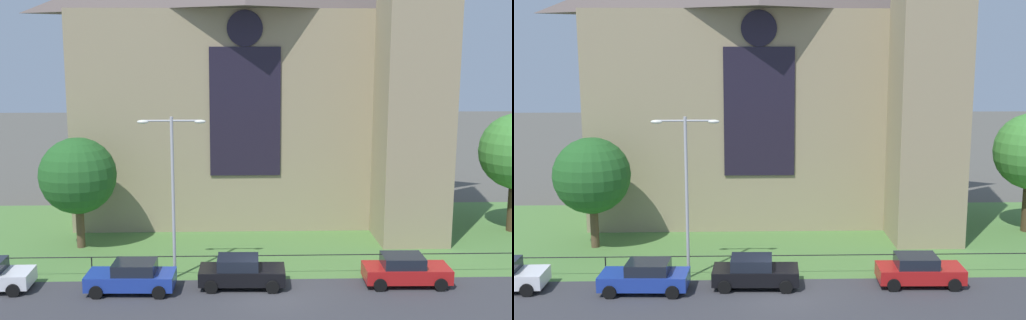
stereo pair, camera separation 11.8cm
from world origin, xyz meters
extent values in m
plane|color=#56544C|center=(0.00, 10.00, 0.00)|extent=(160.00, 160.00, 0.00)
cube|color=#38383D|center=(0.00, -2.00, 0.00)|extent=(120.00, 8.00, 0.01)
cube|color=#517F3D|center=(0.00, 8.00, 0.00)|extent=(120.00, 20.00, 0.01)
cube|color=tan|center=(-1.00, 16.66, 7.00)|extent=(22.00, 12.00, 14.00)
cube|color=black|center=(-1.00, 10.61, 7.70)|extent=(4.40, 0.16, 8.00)
cylinder|color=black|center=(-1.00, 10.61, 12.80)|extent=(2.20, 0.15, 2.20)
cube|color=tan|center=(9.00, 8.66, 9.00)|extent=(4.00, 4.00, 18.00)
cylinder|color=black|center=(-1.00, 2.50, 1.10)|extent=(31.82, 0.05, 0.05)
cylinder|color=black|center=(-8.95, 2.50, 0.55)|extent=(0.07, 0.07, 1.10)
cylinder|color=black|center=(-1.00, 2.50, 0.55)|extent=(0.06, 0.07, 1.10)
cylinder|color=black|center=(6.96, 2.50, 0.55)|extent=(0.06, 0.07, 1.10)
cylinder|color=brown|center=(-10.75, 7.68, 1.32)|extent=(0.47, 0.47, 2.65)
sphere|color=#235B23|center=(-10.75, 7.68, 4.32)|extent=(4.45, 4.45, 4.45)
cylinder|color=#B2B2B7|center=(-4.73, 2.40, 4.14)|extent=(0.16, 0.16, 8.28)
cylinder|color=#B2B2B7|center=(-5.43, 2.40, 8.08)|extent=(1.40, 0.10, 0.10)
cylinder|color=#B2B2B7|center=(-4.03, 2.40, 8.08)|extent=(1.40, 0.10, 0.10)
ellipsoid|color=white|center=(-6.13, 2.40, 8.03)|extent=(0.57, 0.26, 0.20)
ellipsoid|color=white|center=(-3.33, 2.40, 8.03)|extent=(0.57, 0.26, 0.20)
cylinder|color=black|center=(-12.15, 1.88, 0.32)|extent=(0.64, 0.23, 0.64)
cylinder|color=black|center=(-12.12, 0.08, 0.32)|extent=(0.64, 0.23, 0.64)
cube|color=#1E3899|center=(-6.65, 0.56, 0.61)|extent=(4.26, 1.94, 0.70)
cube|color=black|center=(-6.45, 0.55, 1.23)|extent=(2.05, 1.67, 0.55)
cylinder|color=black|center=(-8.15, -0.29, 0.32)|extent=(0.65, 0.24, 0.64)
cylinder|color=black|center=(-8.09, 1.51, 0.32)|extent=(0.65, 0.24, 0.64)
cylinder|color=black|center=(-5.21, -0.39, 0.32)|extent=(0.65, 0.24, 0.64)
cylinder|color=black|center=(-5.15, 1.41, 0.32)|extent=(0.65, 0.24, 0.64)
cube|color=black|center=(-1.30, 1.07, 0.61)|extent=(4.25, 1.92, 0.70)
cube|color=black|center=(-1.50, 1.07, 1.23)|extent=(2.05, 1.66, 0.55)
cylinder|color=black|center=(0.19, 1.93, 0.32)|extent=(0.65, 0.24, 0.64)
cylinder|color=black|center=(0.14, 0.13, 0.32)|extent=(0.65, 0.24, 0.64)
cylinder|color=black|center=(-2.74, 2.01, 0.32)|extent=(0.65, 0.24, 0.64)
cylinder|color=black|center=(-2.80, 0.21, 0.32)|extent=(0.65, 0.24, 0.64)
cube|color=#B21919|center=(6.84, 1.09, 0.61)|extent=(4.24, 1.88, 0.70)
cube|color=black|center=(6.64, 1.10, 1.23)|extent=(2.03, 1.64, 0.55)
cylinder|color=black|center=(8.33, 1.96, 0.32)|extent=(0.64, 0.23, 0.64)
cylinder|color=black|center=(8.29, 0.16, 0.32)|extent=(0.64, 0.23, 0.64)
cylinder|color=black|center=(5.39, 2.02, 0.32)|extent=(0.64, 0.23, 0.64)
cylinder|color=black|center=(5.35, 0.22, 0.32)|extent=(0.64, 0.23, 0.64)
camera|label=1|loc=(-1.54, -28.53, 11.49)|focal=44.35mm
camera|label=2|loc=(-1.43, -28.54, 11.49)|focal=44.35mm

